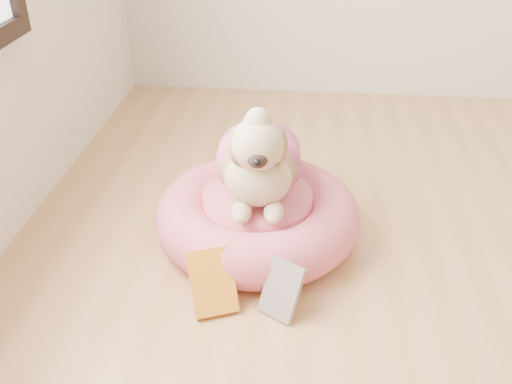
# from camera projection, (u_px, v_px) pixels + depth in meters

# --- Properties ---
(pet_bed) EXTENTS (0.70, 0.70, 0.18)m
(pet_bed) POSITION_uv_depth(u_px,v_px,m) (257.00, 216.00, 1.97)
(pet_bed) COLOR #DD5668
(pet_bed) RESTS_ON floor
(dog) EXTENTS (0.38, 0.52, 0.37)m
(dog) POSITION_uv_depth(u_px,v_px,m) (259.00, 143.00, 1.83)
(dog) COLOR brown
(dog) RESTS_ON pet_bed
(book_yellow) EXTENTS (0.17, 0.17, 0.17)m
(book_yellow) POSITION_uv_depth(u_px,v_px,m) (213.00, 282.00, 1.67)
(book_yellow) COLOR yellow
(book_yellow) RESTS_ON floor
(book_white) EXTENTS (0.14, 0.13, 0.16)m
(book_white) POSITION_uv_depth(u_px,v_px,m) (282.00, 290.00, 1.64)
(book_white) COLOR white
(book_white) RESTS_ON floor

